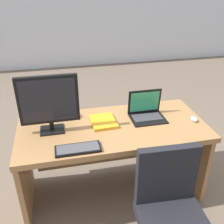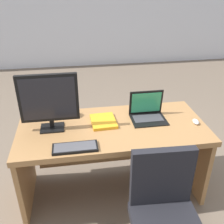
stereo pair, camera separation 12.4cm
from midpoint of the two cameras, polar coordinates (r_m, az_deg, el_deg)
ground at (r=3.94m, az=-2.44°, el=-1.31°), size 12.00×12.00×0.00m
back_wall at (r=6.07m, az=-5.97°, el=23.01°), size 10.00×0.10×2.80m
desk at (r=2.41m, az=1.47°, el=-6.63°), size 1.65×0.76×0.76m
monitor at (r=2.15m, az=-12.19°, el=2.61°), size 0.48×0.16×0.49m
laptop at (r=2.41m, az=9.22°, el=0.49°), size 0.31×0.25×0.25m
keyboard at (r=2.00m, az=-6.37°, el=-7.83°), size 0.35×0.14×0.02m
mouse at (r=2.44m, az=19.42°, el=-2.05°), size 0.05×0.09×0.04m
desk_lamp at (r=2.36m, az=-14.36°, el=5.13°), size 0.12×0.14×0.40m
book at (r=2.32m, az=-0.38°, el=-2.07°), size 0.23×0.28×0.03m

